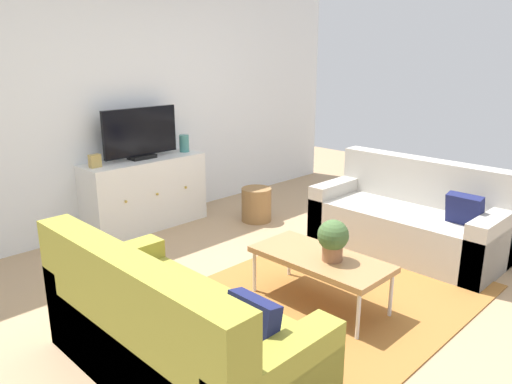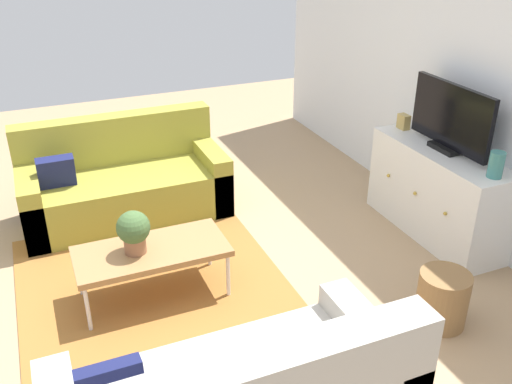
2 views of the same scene
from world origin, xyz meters
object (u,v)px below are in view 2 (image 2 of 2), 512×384
object	(u,v)px
couch_left_side	(123,184)
potted_plant	(134,230)
mantel_clock	(404,122)
glass_vase	(496,165)
flat_screen_tv	(451,119)
wicker_basket	(442,299)
coffee_table	(151,252)
tv_console	(437,193)

from	to	relation	value
couch_left_side	potted_plant	distance (m)	1.40
potted_plant	mantel_clock	distance (m)	2.60
glass_vase	flat_screen_tv	bearing A→B (deg)	177.92
flat_screen_tv	wicker_basket	world-z (taller)	flat_screen_tv
coffee_table	mantel_clock	bearing A→B (deg)	101.81
flat_screen_tv	coffee_table	bearing A→B (deg)	-91.01
tv_console	wicker_basket	xyz separation A→B (m)	(0.99, -0.72, -0.19)
coffee_table	flat_screen_tv	xyz separation A→B (m)	(0.04, 2.45, 0.67)
couch_left_side	coffee_table	xyz separation A→B (m)	(1.36, -0.06, 0.08)
flat_screen_tv	potted_plant	bearing A→B (deg)	-90.94
couch_left_side	glass_vase	distance (m)	3.13
wicker_basket	flat_screen_tv	bearing A→B (deg)	143.23
couch_left_side	potted_plant	size ratio (longest dim) A/B	5.69
mantel_clock	potted_plant	bearing A→B (deg)	-78.65
coffee_table	glass_vase	bearing A→B (deg)	76.25
flat_screen_tv	tv_console	bearing A→B (deg)	-90.00
potted_plant	glass_vase	xyz separation A→B (m)	(0.59, 2.54, 0.29)
couch_left_side	wicker_basket	size ratio (longest dim) A/B	4.61
flat_screen_tv	wicker_basket	xyz separation A→B (m)	(0.99, -0.74, -0.84)
couch_left_side	mantel_clock	bearing A→B (deg)	70.33
glass_vase	couch_left_side	bearing A→B (deg)	-129.42
glass_vase	wicker_basket	bearing A→B (deg)	-58.49
tv_console	flat_screen_tv	xyz separation A→B (m)	(0.00, 0.02, 0.65)
wicker_basket	glass_vase	bearing A→B (deg)	121.51
potted_plant	flat_screen_tv	world-z (taller)	flat_screen_tv
coffee_table	glass_vase	size ratio (longest dim) A/B	5.40
mantel_clock	couch_left_side	bearing A→B (deg)	-109.67
mantel_clock	wicker_basket	bearing A→B (deg)	-25.07
coffee_table	potted_plant	size ratio (longest dim) A/B	3.40
coffee_table	wicker_basket	bearing A→B (deg)	58.69
tv_console	wicker_basket	distance (m)	1.24
flat_screen_tv	glass_vase	world-z (taller)	flat_screen_tv
couch_left_side	coffee_table	size ratio (longest dim) A/B	1.67
coffee_table	glass_vase	distance (m)	2.55
couch_left_side	potted_plant	bearing A→B (deg)	-6.78
glass_vase	wicker_basket	world-z (taller)	glass_vase
flat_screen_tv	mantel_clock	bearing A→B (deg)	-177.92
glass_vase	mantel_clock	bearing A→B (deg)	180.00
flat_screen_tv	couch_left_side	bearing A→B (deg)	-120.32
coffee_table	tv_console	bearing A→B (deg)	88.98
couch_left_side	coffee_table	distance (m)	1.36
flat_screen_tv	mantel_clock	xyz separation A→B (m)	(-0.55, -0.02, -0.20)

